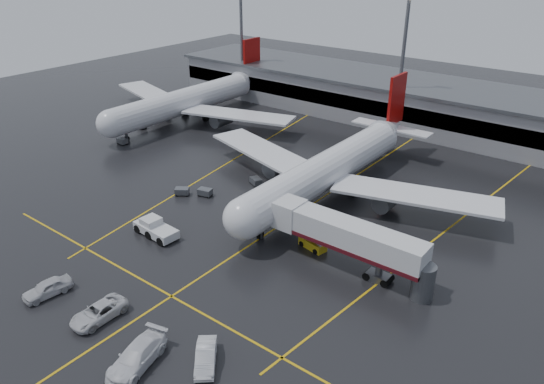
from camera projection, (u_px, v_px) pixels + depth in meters
The scene contains 22 objects.
ground at pixel (293, 217), 70.18m from camera, with size 220.00×220.00×0.00m, color black.
apron_line_centre at pixel (293, 217), 70.18m from camera, with size 0.25×90.00×0.02m, color gold.
apron_line_stop at pixel (172, 296), 54.56m from camera, with size 60.00×0.25×0.02m, color gold.
apron_line_left at pixel (232, 160), 88.28m from camera, with size 0.25×70.00×0.02m, color gold.
apron_line_right at pixel (449, 229), 67.37m from camera, with size 0.25×70.00×0.02m, color gold.
terminal at pixel (433, 106), 102.31m from camera, with size 122.00×19.00×8.60m.
light_mast_left at pixel (241, 35), 118.40m from camera, with size 3.00×1.20×25.45m.
light_mast_mid at pixel (403, 56), 96.39m from camera, with size 3.00×1.20×25.45m.
main_airliner at pixel (332, 167), 75.22m from camera, with size 48.80×45.60×14.10m.
second_airliner at pixel (190, 100), 106.85m from camera, with size 48.80×45.60×14.10m.
jet_bridge at pixel (348, 238), 57.66m from camera, with size 19.90×3.40×6.05m.
pushback_tractor at pixel (155, 229), 65.59m from camera, with size 6.50×3.07×2.27m.
belt_loader at pixel (313, 244), 62.94m from camera, with size 3.78×2.25×2.25m.
service_van_a at pixel (99, 312), 50.96m from camera, with size 2.69×5.83×1.62m, color silver.
service_van_b at pixel (137, 356), 45.34m from camera, with size 2.73×6.70×1.95m, color silver.
service_van_c at pixel (206, 357), 45.53m from camera, with size 1.71×4.91×1.62m, color silver.
service_van_d at pixel (47, 288), 54.42m from camera, with size 2.05×5.09×1.73m, color silver.
baggage_cart_a at pixel (205, 192), 75.82m from camera, with size 2.26×1.76×1.12m.
baggage_cart_b at pixel (182, 191), 76.06m from camera, with size 2.38×2.22×1.12m.
baggage_cart_c at pixel (256, 181), 79.26m from camera, with size 2.36×2.01×1.12m.
baggage_cart_d at pixel (142, 125), 103.20m from camera, with size 2.27×1.77×1.12m.
baggage_cart_e at pixel (122, 141), 95.18m from camera, with size 2.10×1.45×1.12m.
Camera 1 is at (35.47, -50.35, 33.93)m, focal length 33.99 mm.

